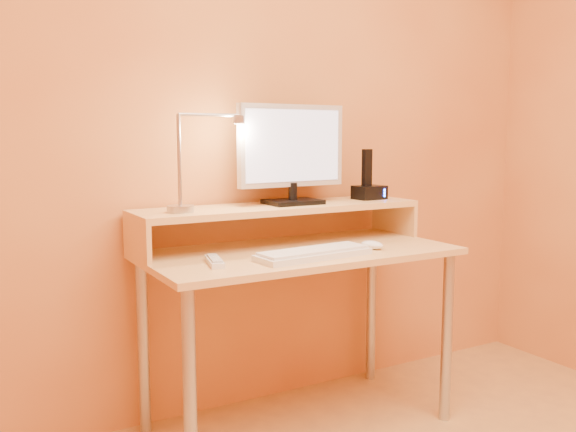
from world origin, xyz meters
TOP-DOWN VIEW (x-y plane):
  - wall_back at (0.00, 1.50)m, footprint 3.00×0.04m
  - desk_leg_fl at (-0.55, 0.93)m, footprint 0.04×0.04m
  - desk_leg_fr at (0.55, 0.93)m, footprint 0.04×0.04m
  - desk_leg_bl at (-0.55, 1.43)m, footprint 0.04×0.04m
  - desk_leg_br at (0.55, 1.43)m, footprint 0.04×0.04m
  - desk_lower at (0.00, 1.18)m, footprint 1.20×0.60m
  - shelf_riser_left at (-0.59, 1.33)m, footprint 0.02×0.30m
  - shelf_riser_right at (0.59, 1.33)m, footprint 0.02×0.30m
  - desk_shelf at (0.00, 1.33)m, footprint 1.20×0.30m
  - monitor_foot at (0.06, 1.33)m, footprint 0.22×0.16m
  - monitor_neck at (0.06, 1.33)m, footprint 0.04×0.04m
  - monitor_panel at (0.06, 1.34)m, footprint 0.49×0.06m
  - monitor_back at (0.06, 1.36)m, footprint 0.44×0.03m
  - monitor_screen at (0.06, 1.32)m, footprint 0.44×0.03m
  - lamp_base at (-0.43, 1.30)m, footprint 0.10×0.10m
  - lamp_post at (-0.43, 1.30)m, footprint 0.01×0.01m
  - lamp_arm at (-0.31, 1.30)m, footprint 0.24×0.01m
  - lamp_head at (-0.19, 1.30)m, footprint 0.04×0.04m
  - lamp_bulb at (-0.19, 1.30)m, footprint 0.03×0.03m
  - phone_dock at (0.45, 1.33)m, footprint 0.14×0.11m
  - phone_handset at (0.44, 1.33)m, footprint 0.04×0.03m
  - phone_led at (0.50, 1.28)m, footprint 0.01×0.00m
  - keyboard at (-0.03, 1.02)m, footprint 0.45×0.18m
  - mouse at (0.25, 1.05)m, footprint 0.08×0.11m
  - remote_control at (-0.39, 1.09)m, footprint 0.08×0.17m

SIDE VIEW (x-z plane):
  - desk_leg_fl at x=-0.55m, z-range 0.00..0.69m
  - desk_leg_fr at x=0.55m, z-range 0.00..0.69m
  - desk_leg_bl at x=-0.55m, z-range 0.00..0.69m
  - desk_leg_br at x=0.55m, z-range 0.00..0.69m
  - desk_lower at x=0.00m, z-range 0.70..0.72m
  - remote_control at x=-0.39m, z-range 0.72..0.74m
  - keyboard at x=-0.03m, z-range 0.72..0.74m
  - mouse at x=0.25m, z-range 0.72..0.75m
  - shelf_riser_left at x=-0.59m, z-range 0.72..0.85m
  - shelf_riser_right at x=0.59m, z-range 0.72..0.85m
  - desk_shelf at x=0.00m, z-range 0.86..0.88m
  - monitor_foot at x=0.06m, z-range 0.88..0.90m
  - lamp_base at x=-0.43m, z-range 0.88..0.90m
  - phone_dock at x=0.45m, z-range 0.88..0.94m
  - phone_led at x=0.50m, z-range 0.89..0.93m
  - monitor_neck at x=0.06m, z-range 0.90..0.97m
  - phone_handset at x=0.44m, z-range 0.94..1.10m
  - lamp_post at x=-0.43m, z-range 0.91..1.24m
  - monitor_panel at x=0.06m, z-range 0.95..1.28m
  - monitor_back at x=0.06m, z-range 0.98..1.26m
  - monitor_screen at x=0.06m, z-range 0.97..1.26m
  - lamp_bulb at x=-0.19m, z-range 1.20..1.21m
  - lamp_head at x=-0.19m, z-range 1.21..1.24m
  - lamp_arm at x=-0.31m, z-range 1.23..1.24m
  - wall_back at x=0.00m, z-range 0.00..2.50m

